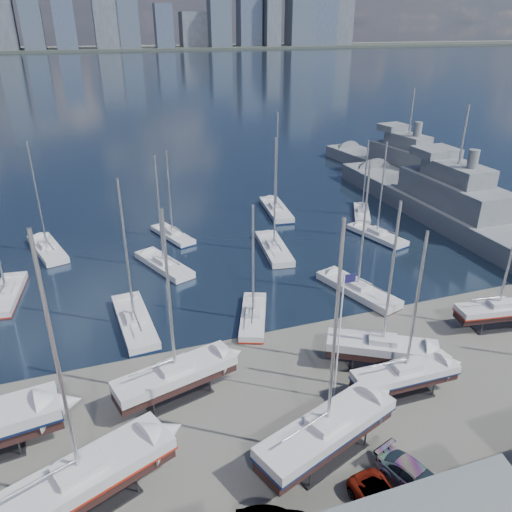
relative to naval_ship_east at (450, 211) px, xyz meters
name	(u,v)px	position (x,y,z in m)	size (l,w,h in m)	color
ground	(312,400)	(-35.30, -28.36, -1.67)	(1400.00, 1400.00, 0.00)	#605E59
water	(97,71)	(-35.30, 281.64, -1.82)	(1400.00, 600.00, 0.40)	#1B2C40
far_shore	(83,50)	(-35.30, 541.64, -0.57)	(1400.00, 80.00, 2.20)	#2D332D
skyline	(70,9)	(-43.13, 535.40, 37.42)	(639.14, 43.80, 107.69)	#475166
sailboat_cradle_1	(81,481)	(-52.24, -32.45, 0.52)	(11.75, 7.28, 18.23)	#2D2D33
sailboat_cradle_2	(176,376)	(-45.11, -24.51, 0.39)	(9.93, 5.04, 15.64)	#2D2D33
sailboat_cradle_3	(327,431)	(-36.74, -33.62, 0.46)	(11.11, 6.46, 17.24)	#2D2D33
sailboat_cradle_4	(382,348)	(-28.14, -26.56, 0.35)	(9.13, 6.85, 14.95)	#2D2D33
sailboat_cradle_5	(405,375)	(-28.27, -30.10, 0.30)	(8.58, 2.51, 13.98)	#2D2D33
sailboat_cradle_6	(498,310)	(-14.34, -24.76, 0.26)	(8.30, 3.44, 13.24)	#2D2D33
sailboat_moored_1	(7,295)	(-59.27, -3.17, -1.36)	(3.63, 9.43, 13.75)	black
sailboat_moored_2	(48,250)	(-55.54, 7.85, -1.35)	(5.34, 10.23, 14.87)	black
sailboat_moored_3	(135,323)	(-47.06, -13.13, -1.36)	(3.58, 10.50, 15.45)	black
sailboat_moored_4	(164,266)	(-42.25, -1.49, -1.35)	(5.97, 9.79, 14.32)	black
sailboat_moored_5	(173,236)	(-39.56, 7.43, -1.36)	(5.00, 8.71, 12.56)	black
sailboat_moored_6	(253,317)	(-35.87, -15.90, -1.36)	(5.30, 8.69, 12.58)	black
sailboat_moored_7	(274,250)	(-28.14, -1.46, -1.35)	(4.11, 10.43, 15.33)	black
sailboat_moored_8	(276,211)	(-22.62, 12.04, -1.36)	(4.23, 10.92, 15.91)	black
sailboat_moored_9	(358,291)	(-23.46, -14.57, -1.35)	(5.67, 10.54, 15.33)	black
sailboat_moored_10	(377,236)	(-13.28, -1.83, -1.36)	(4.90, 9.55, 13.74)	black
sailboat_moored_11	(362,214)	(-10.74, 6.57, -1.36)	(5.70, 8.14, 11.98)	black
naval_ship_east	(450,211)	(0.00, 0.00, 0.00)	(8.24, 51.28, 18.61)	slate
naval_ship_west	(404,170)	(6.85, 21.72, -0.01)	(12.05, 42.83, 17.81)	slate
car_c	(386,507)	(-35.40, -38.92, -0.94)	(2.41, 5.23, 1.45)	gray
car_d	(416,479)	(-32.57, -37.87, -0.87)	(2.23, 5.49, 1.59)	gray
flagpole	(340,330)	(-33.53, -28.78, 4.68)	(0.99, 0.12, 11.12)	white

